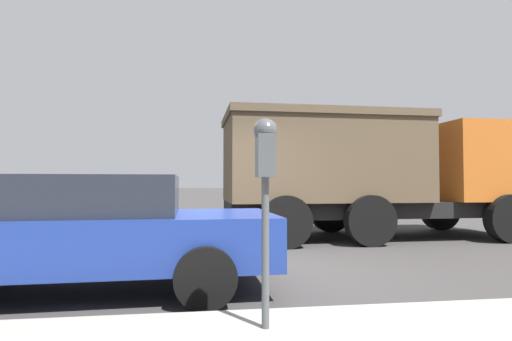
{
  "coord_description": "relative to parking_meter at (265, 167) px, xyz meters",
  "views": [
    {
      "loc": [
        -5.8,
        0.53,
        1.27
      ],
      "look_at": [
        -2.1,
        0.02,
        1.39
      ],
      "focal_mm": 28.0,
      "sensor_mm": 36.0,
      "label": 1
    }
  ],
  "objects": [
    {
      "name": "parking_meter",
      "position": [
        0.0,
        0.0,
        0.0
      ],
      "size": [
        0.21,
        0.19,
        1.65
      ],
      "color": "#4C5156",
      "rests_on": "sidewalk"
    },
    {
      "name": "dump_truck",
      "position": [
        5.85,
        -3.42,
        0.21
      ],
      "size": [
        2.85,
        7.13,
        2.85
      ],
      "rotation": [
        0.0,
        0.0,
        3.16
      ],
      "color": "black",
      "rests_on": "ground_plane"
    },
    {
      "name": "ground_plane",
      "position": [
        2.68,
        -0.03,
        -1.4
      ],
      "size": [
        220.0,
        220.0,
        0.0
      ],
      "primitive_type": "plane",
      "color": "#3D3A3A"
    },
    {
      "name": "car_blue",
      "position": [
        1.8,
        1.92,
        -0.67
      ],
      "size": [
        2.08,
        4.52,
        1.37
      ],
      "rotation": [
        0.0,
        0.0,
        3.17
      ],
      "color": "navy",
      "rests_on": "ground_plane"
    }
  ]
}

